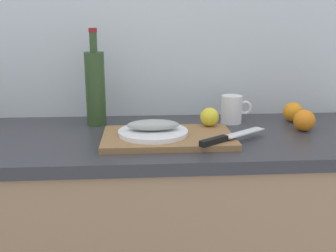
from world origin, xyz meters
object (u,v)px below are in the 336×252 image
object	(u,v)px
fish_fillet	(153,125)
wine_bottle	(95,87)
lemon_0	(210,117)
coffee_mug_0	(232,109)
white_plate	(153,132)
orange_0	(304,120)
chef_knife	(225,138)
cutting_board	(168,138)

from	to	relation	value
fish_fillet	wine_bottle	size ratio (longest dim) A/B	0.48
fish_fillet	wine_bottle	xyz separation A→B (m)	(-0.21, 0.23, 0.09)
lemon_0	coffee_mug_0	size ratio (longest dim) A/B	0.56
white_plate	orange_0	bearing A→B (deg)	8.44
orange_0	coffee_mug_0	bearing A→B (deg)	150.16
fish_fillet	white_plate	bearing A→B (deg)	0.00
fish_fillet	chef_knife	xyz separation A→B (m)	(0.23, -0.09, -0.02)
cutting_board	white_plate	world-z (taller)	white_plate
white_plate	orange_0	world-z (taller)	orange_0
lemon_0	orange_0	xyz separation A→B (m)	(0.35, -0.02, -0.01)
white_plate	fish_fillet	xyz separation A→B (m)	(0.00, 0.00, 0.03)
fish_fillet	coffee_mug_0	world-z (taller)	coffee_mug_0
coffee_mug_0	orange_0	world-z (taller)	coffee_mug_0
lemon_0	wine_bottle	world-z (taller)	wine_bottle
wine_bottle	fish_fillet	bearing A→B (deg)	-47.15
lemon_0	chef_knife	bearing A→B (deg)	-83.95
lemon_0	wine_bottle	distance (m)	0.45
fish_fillet	wine_bottle	bearing A→B (deg)	132.85
fish_fillet	cutting_board	bearing A→B (deg)	-6.34
coffee_mug_0	white_plate	bearing A→B (deg)	-145.60
white_plate	chef_knife	distance (m)	0.24
chef_knife	orange_0	world-z (taller)	orange_0
fish_fillet	orange_0	size ratio (longest dim) A/B	2.24
cutting_board	lemon_0	distance (m)	0.19
wine_bottle	cutting_board	bearing A→B (deg)	-41.78
fish_fillet	orange_0	bearing A→B (deg)	8.44
cutting_board	fish_fillet	xyz separation A→B (m)	(-0.05, 0.01, 0.04)
cutting_board	chef_knife	distance (m)	0.20
lemon_0	coffee_mug_0	bearing A→B (deg)	47.19
white_plate	lemon_0	world-z (taller)	lemon_0
fish_fillet	orange_0	xyz separation A→B (m)	(0.55, 0.08, -0.01)
cutting_board	chef_knife	bearing A→B (deg)	-24.28
cutting_board	lemon_0	world-z (taller)	lemon_0
lemon_0	coffee_mug_0	xyz separation A→B (m)	(0.11, 0.12, 0.00)
lemon_0	cutting_board	bearing A→B (deg)	-146.59
chef_knife	coffee_mug_0	distance (m)	0.32
white_plate	coffee_mug_0	size ratio (longest dim) A/B	1.92
coffee_mug_0	fish_fillet	bearing A→B (deg)	-145.60
wine_bottle	orange_0	size ratio (longest dim) A/B	4.67
cutting_board	white_plate	distance (m)	0.05
white_plate	fish_fillet	size ratio (longest dim) A/B	1.33
cutting_board	wine_bottle	distance (m)	0.37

